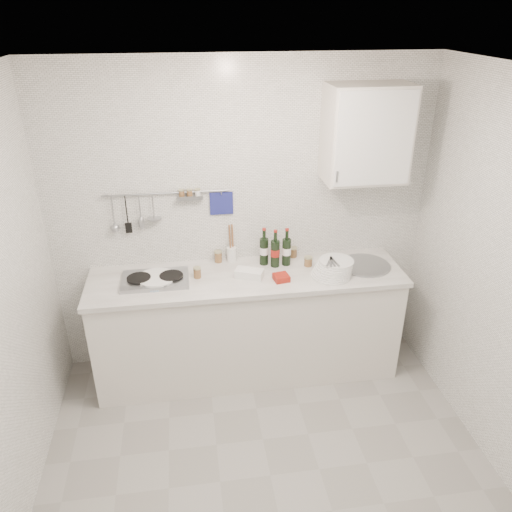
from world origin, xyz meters
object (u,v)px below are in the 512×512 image
Objects in this scene: plate_stack_hob at (156,279)px; utensil_crock at (232,252)px; wall_cabinet at (367,134)px; plate_stack_sink at (333,268)px; wine_bottles at (275,247)px.

utensil_crock reaches higher than plate_stack_hob.
plate_stack_hob is (-1.60, -0.13, -1.01)m from wall_cabinet.
wall_cabinet is at bearing 41.99° from plate_stack_sink.
wall_cabinet is at bearing 4.59° from plate_stack_hob.
plate_stack_hob is at bearing -175.41° from wall_cabinet.
wall_cabinet is 1.03m from plate_stack_sink.
utensil_crock is at bearing 23.26° from plate_stack_hob.
wine_bottles is (-0.41, 0.23, 0.10)m from plate_stack_sink.
utensil_crock reaches higher than wine_bottles.
plate_stack_hob is at bearing -156.74° from utensil_crock.
wall_cabinet is 2.13× the size of utensil_crock.
utensil_crock is at bearing 155.01° from plate_stack_sink.
plate_stack_sink is (-0.24, -0.22, -0.97)m from wall_cabinet.
wall_cabinet is 1.89m from plate_stack_hob.
wine_bottles reaches higher than plate_stack_hob.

